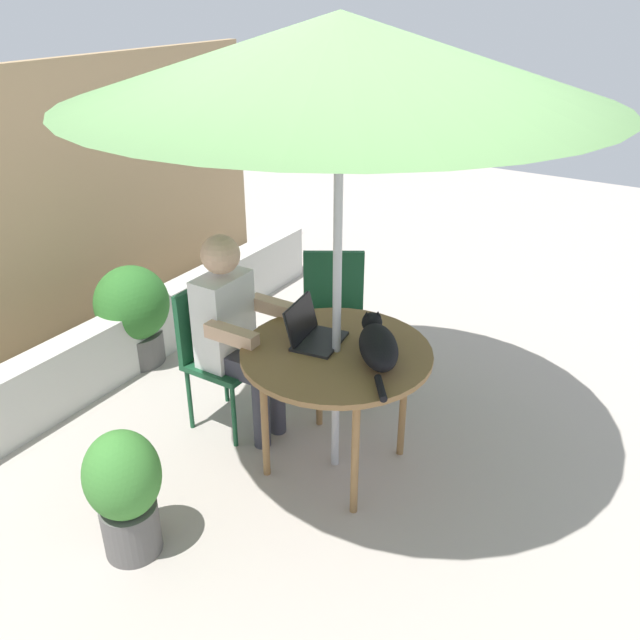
{
  "coord_description": "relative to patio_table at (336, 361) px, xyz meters",
  "views": [
    {
      "loc": [
        -2.57,
        -1.5,
        2.45
      ],
      "look_at": [
        0.0,
        0.1,
        0.89
      ],
      "focal_mm": 36.98,
      "sensor_mm": 36.0,
      "label": 1
    }
  ],
  "objects": [
    {
      "name": "patio_table",
      "position": [
        0.0,
        0.0,
        0.0
      ],
      "size": [
        1.01,
        1.01,
        0.74
      ],
      "color": "olive",
      "rests_on": "ground"
    },
    {
      "name": "potted_plant_near_fence",
      "position": [
        -1.06,
        0.5,
        -0.31
      ],
      "size": [
        0.35,
        0.35,
        0.68
      ],
      "color": "#595654",
      "rests_on": "ground"
    },
    {
      "name": "potted_plant_by_chair",
      "position": [
        0.24,
        1.79,
        -0.28
      ],
      "size": [
        0.52,
        0.52,
        0.73
      ],
      "color": "#595654",
      "rests_on": "ground"
    },
    {
      "name": "chair_empty",
      "position": [
        0.79,
        0.49,
        -0.16
      ],
      "size": [
        0.55,
        0.55,
        0.89
      ],
      "color": "#194C2D",
      "rests_on": "ground"
    },
    {
      "name": "laptop",
      "position": [
        0.02,
        0.17,
        0.13
      ],
      "size": [
        0.33,
        0.29,
        0.21
      ],
      "color": "black",
      "rests_on": "patio_table"
    },
    {
      "name": "chair_occupied",
      "position": [
        0.0,
        0.84,
        -0.16
      ],
      "size": [
        0.4,
        0.4,
        0.89
      ],
      "color": "#194C2D",
      "rests_on": "ground"
    },
    {
      "name": "cat",
      "position": [
        0.03,
        -0.22,
        0.15
      ],
      "size": [
        0.57,
        0.4,
        0.17
      ],
      "color": "black",
      "rests_on": "patio_table"
    },
    {
      "name": "planter_wall_low",
      "position": [
        0.0,
        1.76,
        -0.45
      ],
      "size": [
        4.38,
        0.2,
        0.45
      ],
      "primitive_type": "cube",
      "color": "beige",
      "rests_on": "ground"
    },
    {
      "name": "ground_plane",
      "position": [
        0.0,
        0.0,
        -0.68
      ],
      "size": [
        14.0,
        14.0,
        0.0
      ],
      "primitive_type": "plane",
      "color": "#ADA399"
    },
    {
      "name": "fence_back",
      "position": [
        0.0,
        2.53,
        0.32
      ],
      "size": [
        4.86,
        0.08,
        2.0
      ],
      "primitive_type": "cube",
      "color": "tan",
      "rests_on": "ground"
    },
    {
      "name": "person_seated",
      "position": [
        -0.0,
        0.68,
        0.01
      ],
      "size": [
        0.48,
        0.48,
        1.23
      ],
      "color": "white",
      "rests_on": "ground"
    },
    {
      "name": "patio_umbrella",
      "position": [
        0.0,
        0.0,
        1.49
      ],
      "size": [
        2.42,
        2.42,
        2.35
      ],
      "color": "#B7B7BC",
      "rests_on": "ground"
    }
  ]
}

